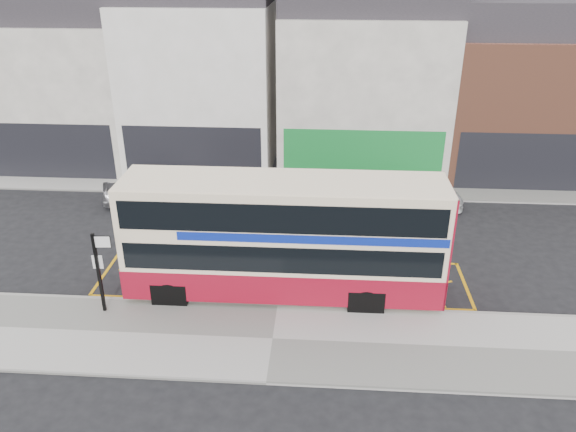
# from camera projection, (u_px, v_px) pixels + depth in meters

# --- Properties ---
(ground) EXTENTS (120.00, 120.00, 0.00)m
(ground) POSITION_uv_depth(u_px,v_px,m) (279.00, 302.00, 20.32)
(ground) COLOR black
(ground) RESTS_ON ground
(pavement) EXTENTS (40.00, 4.00, 0.15)m
(pavement) POSITION_uv_depth(u_px,v_px,m) (273.00, 340.00, 18.21)
(pavement) COLOR #A39F9A
(pavement) RESTS_ON ground
(kerb) EXTENTS (40.00, 0.15, 0.15)m
(kerb) POSITION_uv_depth(u_px,v_px,m) (278.00, 306.00, 19.95)
(kerb) COLOR gray
(kerb) RESTS_ON ground
(far_pavement) EXTENTS (50.00, 3.00, 0.15)m
(far_pavement) POSITION_uv_depth(u_px,v_px,m) (296.00, 185.00, 30.19)
(far_pavement) COLOR #A39F9A
(far_pavement) RESTS_ON ground
(road_markings) EXTENTS (14.00, 3.40, 0.01)m
(road_markings) POSITION_uv_depth(u_px,v_px,m) (282.00, 279.00, 21.76)
(road_markings) COLOR orange
(road_markings) RESTS_ON ground
(terrace_far_left) EXTENTS (8.00, 8.01, 10.80)m
(terrace_far_left) POSITION_uv_depth(u_px,v_px,m) (68.00, 77.00, 32.57)
(terrace_far_left) COLOR white
(terrace_far_left) RESTS_ON ground
(terrace_left) EXTENTS (8.00, 8.01, 11.80)m
(terrace_left) POSITION_uv_depth(u_px,v_px,m) (203.00, 70.00, 31.86)
(terrace_left) COLOR white
(terrace_left) RESTS_ON ground
(terrace_green_shop) EXTENTS (9.00, 8.01, 11.30)m
(terrace_green_shop) POSITION_uv_depth(u_px,v_px,m) (362.00, 77.00, 31.42)
(terrace_green_shop) COLOR white
(terrace_green_shop) RESTS_ON ground
(terrace_right) EXTENTS (9.00, 8.01, 10.30)m
(terrace_right) POSITION_uv_depth(u_px,v_px,m) (525.00, 89.00, 31.08)
(terrace_right) COLOR #99563D
(terrace_right) RESTS_ON ground
(double_decker_bus) EXTENTS (11.24, 2.63, 4.49)m
(double_decker_bus) POSITION_uv_depth(u_px,v_px,m) (284.00, 237.00, 19.83)
(double_decker_bus) COLOR #FBE4BF
(double_decker_bus) RESTS_ON ground
(bus_stop_post) EXTENTS (0.75, 0.14, 3.01)m
(bus_stop_post) POSITION_uv_depth(u_px,v_px,m) (99.00, 265.00, 18.84)
(bus_stop_post) COLOR black
(bus_stop_post) RESTS_ON pavement
(car_silver) EXTENTS (4.84, 3.15, 1.53)m
(car_silver) POSITION_uv_depth(u_px,v_px,m) (149.00, 188.00, 28.02)
(car_silver) COLOR #ACABB0
(car_silver) RESTS_ON ground
(car_grey) EXTENTS (4.86, 2.83, 1.51)m
(car_grey) POSITION_uv_depth(u_px,v_px,m) (320.00, 194.00, 27.37)
(car_grey) COLOR #44484C
(car_grey) RESTS_ON ground
(car_white) EXTENTS (4.97, 2.33, 1.40)m
(car_white) POSITION_uv_depth(u_px,v_px,m) (414.00, 195.00, 27.41)
(car_white) COLOR white
(car_white) RESTS_ON ground
(street_tree_right) EXTENTS (2.71, 2.71, 5.86)m
(street_tree_right) POSITION_uv_depth(u_px,v_px,m) (419.00, 109.00, 29.34)
(street_tree_right) COLOR black
(street_tree_right) RESTS_ON ground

